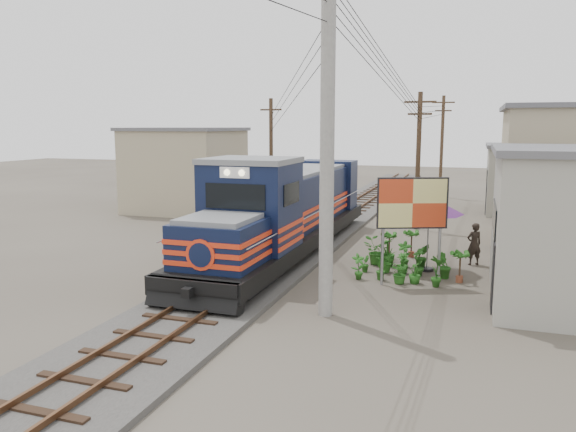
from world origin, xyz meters
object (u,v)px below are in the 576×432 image
(locomotive, at_px, (286,212))
(market_umbrella, at_px, (429,205))
(billboard, at_px, (412,206))
(vendor, at_px, (474,244))

(locomotive, bearing_deg, market_umbrella, -8.13)
(locomotive, bearing_deg, billboard, -28.19)
(market_umbrella, height_order, vendor, market_umbrella)
(locomotive, distance_m, vendor, 7.51)
(locomotive, relative_size, vendor, 10.02)
(market_umbrella, distance_m, vendor, 2.72)
(billboard, bearing_deg, locomotive, 131.04)
(market_umbrella, bearing_deg, locomotive, 171.87)
(locomotive, relative_size, billboard, 4.54)
(billboard, bearing_deg, vendor, 39.61)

